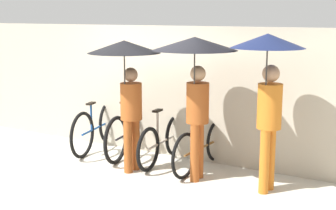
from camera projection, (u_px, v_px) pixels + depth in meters
The scene contains 9 objects.
ground_plane at pixel (95, 183), 6.57m from camera, with size 30.00×30.00×0.00m, color beige.
back_wall at pixel (158, 91), 7.84m from camera, with size 11.21×0.12×2.16m.
parked_bicycle_0 at pixel (97, 127), 8.15m from camera, with size 0.52×1.76×1.11m.
parked_bicycle_1 at pixel (130, 132), 7.85m from camera, with size 0.47×1.79×1.04m.
parked_bicycle_2 at pixel (163, 141), 7.44m from camera, with size 0.44×1.63×0.99m.
parked_bicycle_3 at pixel (202, 146), 7.12m from camera, with size 0.44×1.70×0.98m.
pedestrian_leading at pixel (126, 68), 6.72m from camera, with size 1.05×1.05×1.98m.
pedestrian_center at pixel (196, 64), 6.33m from camera, with size 1.16×1.16×2.04m.
pedestrian_trailing at pixel (268, 72), 5.91m from camera, with size 0.94×0.94×2.11m.
Camera 1 is at (3.99, -4.91, 2.34)m, focal length 50.00 mm.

